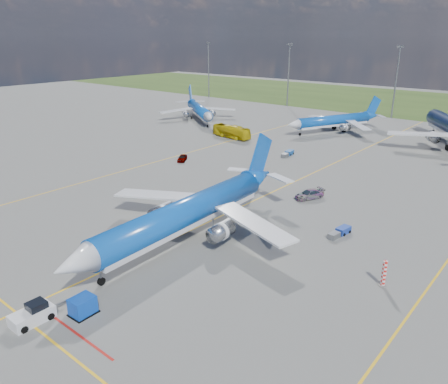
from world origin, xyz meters
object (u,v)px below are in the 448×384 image
Objects in this scene: baggage_tug_c at (288,154)px; pushback_tug at (33,314)px; uld_container at (83,306)px; apron_bus at (231,132)px; service_car_a at (182,158)px; warning_post at (384,273)px; baggage_tug_w at (340,232)px; service_car_b at (239,185)px; main_airliner at (186,240)px; service_car_c at (309,194)px; bg_jet_nnw at (333,132)px; bg_jet_nw at (200,120)px.

pushback_tug is at bearing -86.41° from baggage_tug_c.
baggage_tug_c is at bearing 102.36° from uld_container.
service_car_a is (5.98, -24.33, -0.95)m from apron_bus.
warning_post reaches higher than baggage_tug_w.
service_car_b is 1.26× the size of baggage_tug_w.
warning_post is at bearing 9.81° from main_airliner.
service_car_c is 1.21× the size of baggage_tug_w.
service_car_a is (-11.09, -48.72, 0.68)m from bg_jet_nnw.
baggage_tug_w is (11.36, 32.71, -0.47)m from uld_container.
bg_jet_nw is at bearing 128.56° from main_airliner.
uld_container is 0.57× the size of service_car_a.
pushback_tug is (1.18, -21.95, 0.75)m from main_airliner.
warning_post reaches higher than baggage_tug_c.
baggage_tug_w is at bearing 68.86° from uld_container.
bg_jet_nnw reaches higher than apron_bus.
baggage_tug_w is 41.51m from baggage_tug_c.
service_car_b is 25.39m from baggage_tug_c.
apron_bus is 61.20m from baggage_tug_w.
warning_post is 0.56× the size of service_car_b.
apron_bus reaches higher than baggage_tug_w.
bg_jet_nnw is at bearing 44.85° from service_car_a.
main_airliner is 61.43m from apron_bus.
warning_post is 54.33m from baggage_tug_c.
bg_jet_nw is 8.22× the size of baggage_tug_w.
warning_post is 0.26× the size of apron_bus.
apron_bus is at bearing -83.79° from bg_jet_nw.
uld_container reaches higher than service_car_a.
bg_jet_nw is 1.04× the size of bg_jet_nnw.
main_airliner is 10.55× the size of service_car_a.
uld_container is 40.37m from service_car_b.
bg_jet_nnw is at bearing 137.05° from service_car_c.
service_car_c is 1.11× the size of baggage_tug_c.
baggage_tug_w is (31.74, -61.30, 0.44)m from bg_jet_nnw.
pushback_tug is 38.99m from baggage_tug_w.
main_airliner is 22.00m from pushback_tug.
main_airliner is 7.62× the size of pushback_tug.
baggage_tug_c is (-16.29, 63.68, -0.43)m from uld_container.
bg_jet_nw is (-81.93, 59.13, -1.50)m from warning_post.
service_car_c is (4.90, 24.24, 0.75)m from main_airliner.
baggage_tug_c is at bearing -99.20° from apron_bus.
uld_container is 0.44× the size of service_car_c.
main_airliner is 21.82m from service_car_b.
pushback_tug is 46.34m from service_car_c.
service_car_c is (38.56, -27.12, -0.87)m from apron_bus.
uld_container is at bearing -130.89° from warning_post.
bg_jet_nw reaches higher than pushback_tug.
apron_bus is at bearing 71.48° from service_car_a.
bg_jet_nnw is 14.90× the size of uld_container.
service_car_c is (-19.54, 18.65, -0.75)m from warning_post.
service_car_b is at bearing -49.70° from service_car_a.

